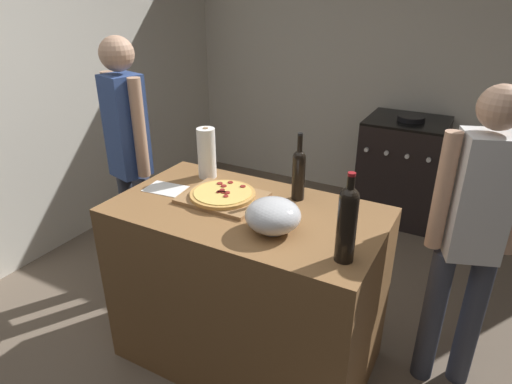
# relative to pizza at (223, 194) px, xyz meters

# --- Properties ---
(ground_plane) EXTENTS (4.40, 3.68, 0.02)m
(ground_plane) POSITION_rel_pizza_xyz_m (0.14, 0.91, -0.98)
(ground_plane) COLOR #6B5B4C
(kitchen_wall_rear) EXTENTS (4.40, 0.10, 2.60)m
(kitchen_wall_rear) POSITION_rel_pizza_xyz_m (0.14, 2.50, 0.33)
(kitchen_wall_rear) COLOR silver
(kitchen_wall_rear) RESTS_ON ground_plane
(kitchen_wall_left) EXTENTS (0.10, 3.68, 2.60)m
(kitchen_wall_left) POSITION_rel_pizza_xyz_m (-1.81, 0.91, 0.33)
(kitchen_wall_left) COLOR silver
(kitchen_wall_left) RESTS_ON ground_plane
(counter) EXTENTS (1.33, 0.75, 0.94)m
(counter) POSITION_rel_pizza_xyz_m (0.16, -0.04, -0.50)
(counter) COLOR olive
(counter) RESTS_ON ground_plane
(cutting_board) EXTENTS (0.40, 0.32, 0.02)m
(cutting_board) POSITION_rel_pizza_xyz_m (0.00, -0.00, -0.02)
(cutting_board) COLOR #9E7247
(cutting_board) RESTS_ON counter
(pizza) EXTENTS (0.33, 0.33, 0.03)m
(pizza) POSITION_rel_pizza_xyz_m (0.00, 0.00, 0.00)
(pizza) COLOR tan
(pizza) RESTS_ON cutting_board
(mixing_bowl) EXTENTS (0.25, 0.25, 0.15)m
(mixing_bowl) POSITION_rel_pizza_xyz_m (0.37, -0.17, 0.05)
(mixing_bowl) COLOR #B2B2B7
(mixing_bowl) RESTS_ON counter
(paper_towel_roll) EXTENTS (0.10, 0.10, 0.29)m
(paper_towel_roll) POSITION_rel_pizza_xyz_m (-0.24, 0.21, 0.11)
(paper_towel_roll) COLOR white
(paper_towel_roll) RESTS_ON counter
(wine_bottle_dark) EXTENTS (0.07, 0.07, 0.35)m
(wine_bottle_dark) POSITION_rel_pizza_xyz_m (0.33, 0.19, 0.12)
(wine_bottle_dark) COLOR black
(wine_bottle_dark) RESTS_ON counter
(wine_bottle_amber) EXTENTS (0.08, 0.08, 0.37)m
(wine_bottle_amber) POSITION_rel_pizza_xyz_m (0.72, -0.23, 0.14)
(wine_bottle_amber) COLOR black
(wine_bottle_amber) RESTS_ON counter
(recipe_sheet) EXTENTS (0.22, 0.17, 0.00)m
(recipe_sheet) POSITION_rel_pizza_xyz_m (-0.34, -0.04, -0.03)
(recipe_sheet) COLOR white
(recipe_sheet) RESTS_ON counter
(stove) EXTENTS (0.66, 0.62, 0.94)m
(stove) POSITION_rel_pizza_xyz_m (0.51, 2.10, -0.51)
(stove) COLOR black
(stove) RESTS_ON ground_plane
(person_in_stripes) EXTENTS (0.36, 0.24, 1.67)m
(person_in_stripes) POSITION_rel_pizza_xyz_m (-0.83, 0.21, -0.01)
(person_in_stripes) COLOR #383D4C
(person_in_stripes) RESTS_ON ground_plane
(person_in_red) EXTENTS (0.38, 0.27, 1.57)m
(person_in_red) POSITION_rel_pizza_xyz_m (1.15, 0.32, -0.06)
(person_in_red) COLOR #383D4C
(person_in_red) RESTS_ON ground_plane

